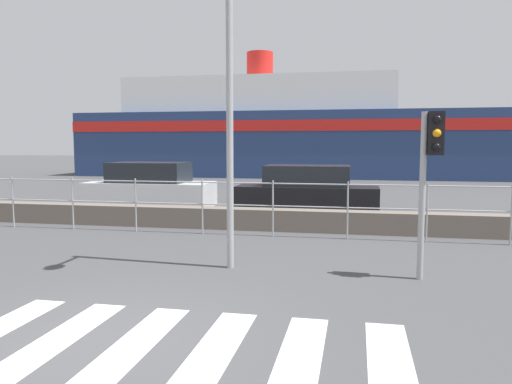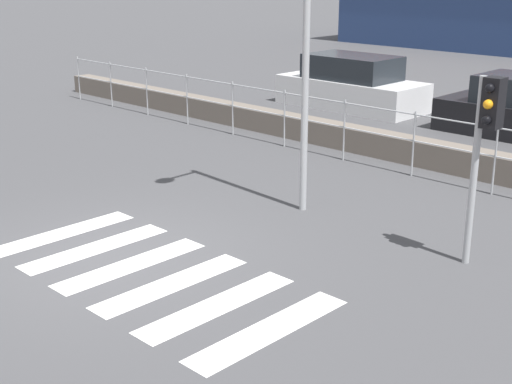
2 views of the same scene
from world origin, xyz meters
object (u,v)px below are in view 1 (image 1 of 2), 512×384
object	(u,v)px
streetlamp	(226,54)
parked_car_white	(150,187)
parked_car_black	(307,191)
traffic_light_far	(431,157)
ferry_boat	(304,135)

from	to	relation	value
streetlamp	parked_car_white	size ratio (longest dim) A/B	1.35
streetlamp	parked_car_black	distance (m)	8.71
traffic_light_far	parked_car_white	world-z (taller)	traffic_light_far
ferry_boat	parked_car_black	size ratio (longest dim) A/B	6.99
streetlamp	parked_car_black	xyz separation A→B (m)	(0.58, 8.14, -3.04)
ferry_boat	parked_car_black	distance (m)	17.89
traffic_light_far	parked_car_black	size ratio (longest dim) A/B	0.59
streetlamp	parked_car_black	size ratio (longest dim) A/B	1.29
parked_car_white	parked_car_black	world-z (taller)	parked_car_white
parked_car_white	traffic_light_far	bearing A→B (deg)	-44.42
traffic_light_far	parked_car_black	distance (m)	8.62
streetlamp	parked_car_white	world-z (taller)	streetlamp
ferry_boat	parked_car_black	bearing A→B (deg)	-83.62
traffic_light_far	ferry_boat	world-z (taller)	ferry_boat
parked_car_white	parked_car_black	bearing A→B (deg)	-0.00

